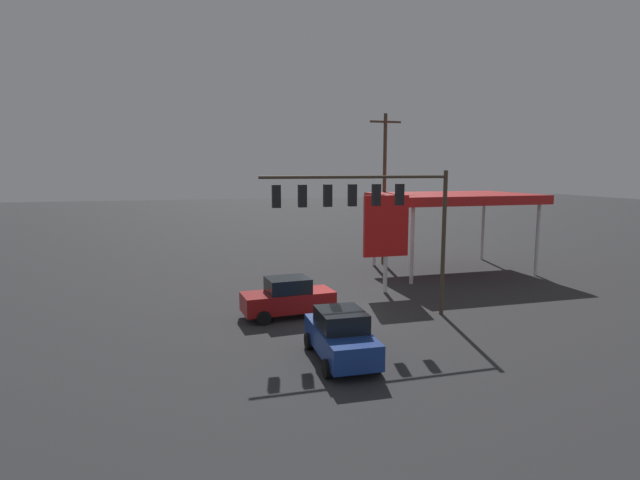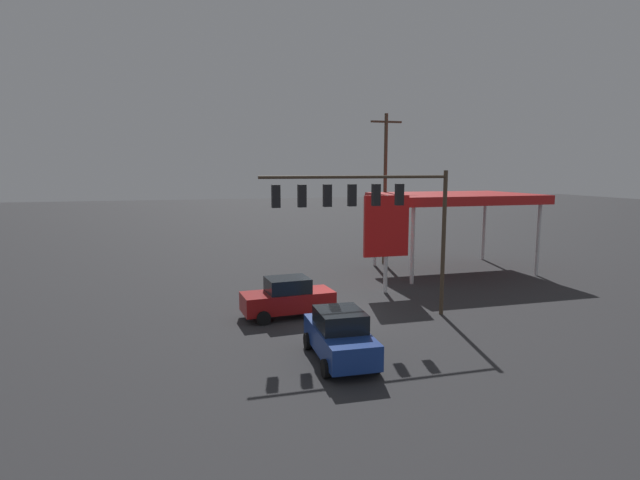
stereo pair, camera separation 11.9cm
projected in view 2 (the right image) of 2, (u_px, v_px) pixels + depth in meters
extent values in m
plane|color=#2D2D30|center=(331.00, 314.00, 24.64)|extent=(200.00, 200.00, 0.00)
cylinder|color=#473828|center=(443.00, 244.00, 24.18)|extent=(0.20, 0.20, 7.06)
cylinder|color=#473828|center=(357.00, 177.00, 22.54)|extent=(8.98, 0.14, 0.14)
cube|color=black|center=(399.00, 195.00, 23.21)|extent=(0.36, 0.28, 1.00)
sphere|color=#FF4141|center=(398.00, 188.00, 23.35)|extent=(0.22, 0.22, 0.22)
sphere|color=#392305|center=(398.00, 194.00, 23.39)|extent=(0.22, 0.22, 0.22)
sphere|color=black|center=(398.00, 201.00, 23.43)|extent=(0.22, 0.22, 0.22)
cube|color=black|center=(376.00, 195.00, 22.90)|extent=(0.36, 0.28, 1.00)
sphere|color=#FF4141|center=(375.00, 188.00, 23.04)|extent=(0.22, 0.22, 0.22)
sphere|color=#392305|center=(375.00, 195.00, 23.08)|extent=(0.22, 0.22, 0.22)
sphere|color=black|center=(374.00, 201.00, 23.12)|extent=(0.22, 0.22, 0.22)
cube|color=black|center=(352.00, 195.00, 22.59)|extent=(0.36, 0.28, 1.00)
sphere|color=#FF4141|center=(351.00, 188.00, 22.73)|extent=(0.22, 0.22, 0.22)
sphere|color=#392305|center=(351.00, 195.00, 22.77)|extent=(0.22, 0.22, 0.22)
sphere|color=black|center=(351.00, 202.00, 22.81)|extent=(0.22, 0.22, 0.22)
cube|color=black|center=(327.00, 196.00, 22.28)|extent=(0.36, 0.28, 1.00)
sphere|color=#FF4141|center=(326.00, 189.00, 22.42)|extent=(0.22, 0.22, 0.22)
sphere|color=#392305|center=(326.00, 195.00, 22.46)|extent=(0.22, 0.22, 0.22)
sphere|color=black|center=(326.00, 202.00, 22.50)|extent=(0.22, 0.22, 0.22)
cube|color=black|center=(302.00, 196.00, 21.98)|extent=(0.36, 0.28, 1.00)
sphere|color=#FF4141|center=(301.00, 189.00, 22.11)|extent=(0.22, 0.22, 0.22)
sphere|color=#392305|center=(301.00, 196.00, 22.15)|extent=(0.22, 0.22, 0.22)
sphere|color=black|center=(301.00, 202.00, 22.19)|extent=(0.22, 0.22, 0.22)
cube|color=black|center=(276.00, 196.00, 21.67)|extent=(0.36, 0.28, 1.00)
sphere|color=#FF4141|center=(275.00, 189.00, 21.80)|extent=(0.22, 0.22, 0.22)
sphere|color=#392305|center=(275.00, 196.00, 21.84)|extent=(0.22, 0.22, 0.22)
sphere|color=black|center=(275.00, 203.00, 21.88)|extent=(0.22, 0.22, 0.22)
cylinder|color=#473828|center=(385.00, 190.00, 37.06)|extent=(0.26, 0.26, 11.15)
cube|color=#473828|center=(386.00, 122.00, 36.36)|extent=(2.40, 0.14, 0.14)
cube|color=red|center=(454.00, 198.00, 34.74)|extent=(10.41, 7.45, 0.60)
cube|color=red|center=(428.00, 195.00, 38.31)|extent=(10.41, 0.06, 0.36)
cylinder|color=silver|center=(484.00, 229.00, 39.32)|extent=(0.24, 0.24, 4.83)
cylinder|color=silver|center=(375.00, 233.00, 36.88)|extent=(0.24, 0.24, 4.83)
cylinder|color=silver|center=(538.00, 240.00, 33.36)|extent=(0.24, 0.24, 4.83)
cylinder|color=silver|center=(413.00, 246.00, 30.92)|extent=(0.24, 0.24, 4.83)
cylinder|color=silver|center=(386.00, 244.00, 28.66)|extent=(0.24, 0.24, 5.64)
cube|color=red|center=(386.00, 226.00, 28.51)|extent=(2.70, 0.24, 3.51)
cube|color=black|center=(385.00, 226.00, 28.64)|extent=(1.89, 0.04, 1.23)
cube|color=maroon|center=(288.00, 301.00, 24.16)|extent=(4.53, 2.14, 0.90)
cube|color=black|center=(288.00, 285.00, 24.05)|extent=(2.12, 1.81, 0.70)
cylinder|color=black|center=(264.00, 318.00, 22.88)|extent=(0.68, 0.27, 0.66)
cylinder|color=black|center=(255.00, 308.00, 24.60)|extent=(0.68, 0.27, 0.66)
cylinder|color=black|center=(322.00, 312.00, 23.85)|extent=(0.68, 0.27, 0.66)
cylinder|color=black|center=(310.00, 303.00, 25.57)|extent=(0.68, 0.27, 0.66)
cube|color=navy|center=(340.00, 340.00, 18.61)|extent=(1.91, 4.44, 0.90)
cube|color=black|center=(340.00, 319.00, 18.50)|extent=(1.71, 2.04, 0.70)
cylinder|color=black|center=(376.00, 364.00, 17.52)|extent=(0.24, 0.67, 0.66)
cylinder|color=black|center=(326.00, 369.00, 17.08)|extent=(0.24, 0.67, 0.66)
cylinder|color=black|center=(352.00, 337.00, 20.27)|extent=(0.24, 0.67, 0.66)
cylinder|color=black|center=(307.00, 341.00, 19.83)|extent=(0.24, 0.67, 0.66)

